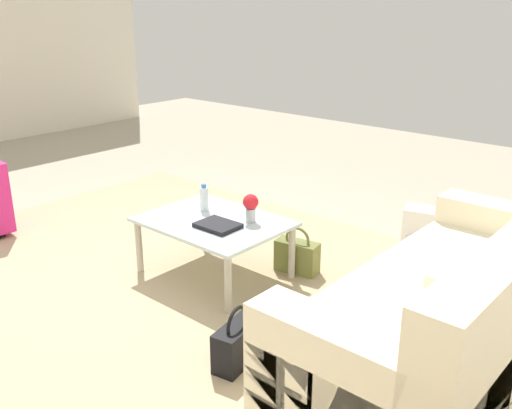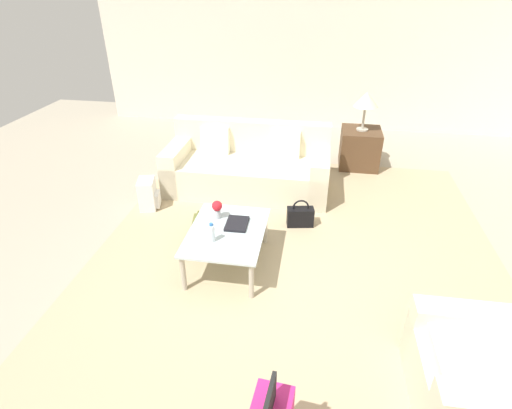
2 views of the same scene
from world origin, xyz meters
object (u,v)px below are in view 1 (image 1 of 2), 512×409
water_bottle (204,198)px  handbag_black (237,344)px  backpack_white (423,234)px  handbag_olive (297,256)px  couch (463,316)px  coffee_table_book (218,225)px  coffee_table (214,227)px  flower_vase (251,205)px

water_bottle → handbag_black: water_bottle is taller
backpack_white → handbag_olive: bearing=55.9°
couch → coffee_table_book: couch is taller
coffee_table_book → handbag_black: bearing=139.5°
water_bottle → handbag_olive: size_ratio=0.57×
couch → handbag_black: couch is taller
coffee_table → handbag_olive: (-0.42, -0.44, -0.25)m
flower_vase → couch: bearing=178.2°
flower_vase → water_bottle: bearing=6.8°
coffee_table → handbag_olive: coffee_table is taller
coffee_table → handbag_olive: 0.66m
couch → water_bottle: couch is taller
flower_vase → handbag_olive: size_ratio=0.57×
flower_vase → backpack_white: 1.43m
couch → handbag_black: (0.92, 0.80, -0.18)m
handbag_black → handbag_olive: same height
backpack_white → couch: bearing=123.8°
coffee_table_book → handbag_olive: (-0.30, -0.52, -0.32)m
handbag_black → couch: bearing=-138.8°
couch → handbag_olive: 1.43m
coffee_table → backpack_white: coffee_table is taller
couch → handbag_black: 1.23m
couch → handbag_black: size_ratio=6.23×
backpack_white → handbag_black: bearing=86.5°
coffee_table_book → handbag_black: 1.03m
coffee_table_book → handbag_black: size_ratio=0.79×
couch → coffee_table: size_ratio=2.21×
handbag_olive → backpack_white: backpack_white is taller
water_bottle → coffee_table_book: 0.38m
couch → flower_vase: bearing=-1.8°
backpack_white → coffee_table: bearing=52.1°
coffee_table_book → handbag_olive: size_ratio=0.79×
flower_vase → backpack_white: (-0.78, -1.14, -0.36)m
couch → flower_vase: 1.60m
coffee_table → handbag_olive: size_ratio=2.82×
couch → handbag_olive: size_ratio=6.23×
coffee_table_book → flower_vase: size_ratio=1.39×
couch → backpack_white: size_ratio=5.58×
water_bottle → flower_vase: bearing=-173.2°
water_bottle → flower_vase: size_ratio=1.00×
flower_vase → handbag_olive: flower_vase is taller
couch → flower_vase: couch is taller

